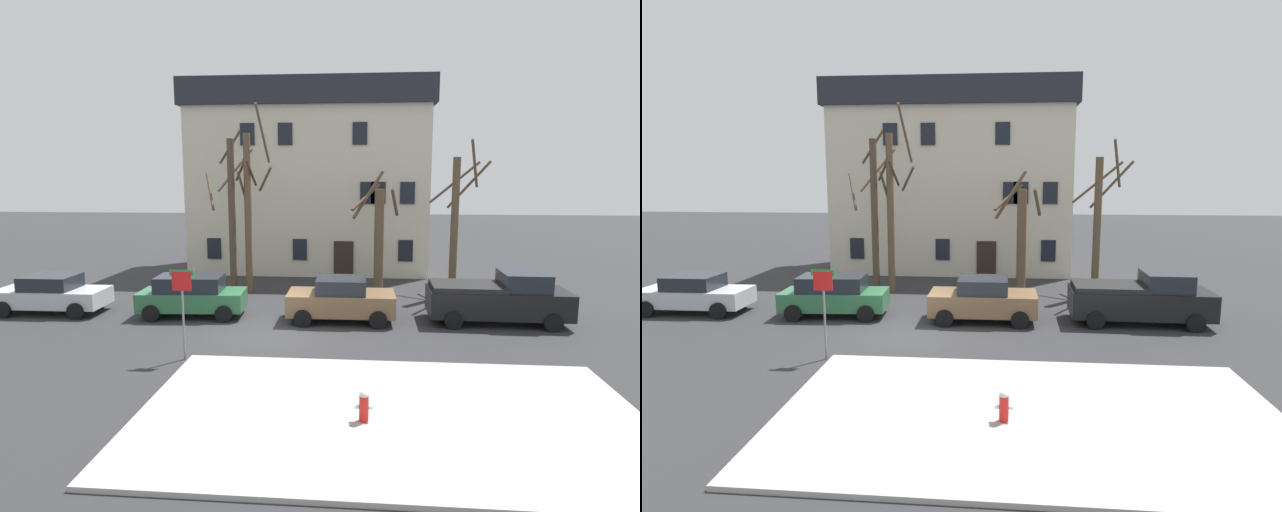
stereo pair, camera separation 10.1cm
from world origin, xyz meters
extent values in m
plane|color=#2D2D30|center=(0.00, 0.00, 0.00)|extent=(120.00, 120.00, 0.00)
cube|color=#A8A59E|center=(4.14, -6.00, 0.06)|extent=(11.99, 6.80, 0.12)
cube|color=beige|center=(0.25, 13.64, 4.80)|extent=(13.84, 6.01, 9.60)
cube|color=#23262D|center=(0.25, 13.64, 10.35)|extent=(14.34, 6.51, 1.51)
cube|color=#2D231E|center=(2.44, 10.58, 1.05)|extent=(1.10, 0.12, 2.10)
cube|color=black|center=(-5.01, 10.59, 1.60)|extent=(0.80, 0.08, 1.20)
cube|color=black|center=(-0.05, 10.59, 1.60)|extent=(0.80, 0.08, 1.20)
cube|color=black|center=(5.89, 10.59, 1.60)|extent=(0.80, 0.08, 1.20)
cube|color=black|center=(3.73, 10.59, 4.80)|extent=(0.80, 0.08, 1.20)
cube|color=black|center=(4.32, 10.59, 4.80)|extent=(0.80, 0.08, 1.20)
cube|color=black|center=(5.91, 10.59, 4.80)|extent=(0.80, 0.08, 1.20)
cube|color=black|center=(-2.93, 10.59, 8.00)|extent=(0.80, 0.08, 1.20)
cube|color=black|center=(-0.82, 10.59, 8.00)|extent=(0.80, 0.08, 1.20)
cube|color=black|center=(3.27, 10.59, 8.00)|extent=(0.80, 0.08, 1.20)
cylinder|color=#4C3D2D|center=(-2.87, 6.62, 3.74)|extent=(0.34, 0.34, 7.48)
cylinder|color=#4C3D2D|center=(-3.00, 7.11, 7.11)|extent=(1.12, 0.40, 1.66)
cylinder|color=#4C3D2D|center=(-2.32, 6.56, 5.20)|extent=(0.25, 1.21, 1.52)
cylinder|color=#4C3D2D|center=(-2.38, 7.08, 6.24)|extent=(1.08, 1.12, 1.53)
cylinder|color=#4C3D2D|center=(-1.87, 6.61, 5.86)|extent=(0.13, 2.05, 1.27)
cylinder|color=#4C3D2D|center=(-3.80, 6.20, 5.00)|extent=(0.97, 1.98, 1.73)
cylinder|color=brown|center=(-2.08, 6.64, 3.87)|extent=(0.34, 0.34, 7.73)
cylinder|color=brown|center=(-1.28, 7.07, 5.58)|extent=(1.01, 1.71, 1.24)
cylinder|color=brown|center=(-2.82, 7.32, 6.02)|extent=(1.52, 1.62, 2.15)
cylinder|color=brown|center=(-1.27, 6.50, 7.68)|extent=(0.42, 1.73, 2.64)
cylinder|color=brown|center=(4.29, 7.39, 2.54)|extent=(0.47, 0.47, 5.09)
cylinder|color=brown|center=(5.01, 7.22, 4.46)|extent=(0.54, 1.58, 1.44)
cylinder|color=brown|center=(3.75, 8.12, 4.79)|extent=(1.65, 1.30, 2.39)
cylinder|color=brown|center=(3.63, 8.07, 4.67)|extent=(1.52, 1.51, 1.36)
cylinder|color=brown|center=(7.84, 6.87, 3.30)|extent=(0.36, 0.36, 6.59)
cylinder|color=brown|center=(8.57, 7.70, 5.28)|extent=(1.81, 1.63, 2.34)
cylinder|color=brown|center=(8.58, 6.57, 6.27)|extent=(0.76, 1.63, 2.19)
cylinder|color=brown|center=(7.96, 8.03, 5.40)|extent=(2.40, 0.39, 2.08)
cube|color=#B7BABF|center=(-9.54, 2.22, 0.67)|extent=(4.53, 1.87, 0.71)
cube|color=#1E232B|center=(-9.54, 2.22, 1.32)|extent=(2.09, 1.63, 0.58)
cylinder|color=black|center=(-8.01, 3.15, 0.34)|extent=(0.68, 0.23, 0.68)
cylinder|color=black|center=(-7.99, 1.33, 0.34)|extent=(0.68, 0.23, 0.68)
cylinder|color=black|center=(-11.08, 3.11, 0.34)|extent=(0.68, 0.23, 0.68)
cylinder|color=black|center=(-11.06, 1.29, 0.34)|extent=(0.68, 0.23, 0.68)
cube|color=#2D6B42|center=(-3.44, 2.18, 0.70)|extent=(4.34, 1.96, 0.76)
cube|color=#1E232B|center=(-3.53, 2.17, 1.39)|extent=(2.72, 1.66, 0.62)
cylinder|color=black|center=(-2.05, 3.12, 0.34)|extent=(0.69, 0.26, 0.68)
cylinder|color=black|center=(-1.95, 1.41, 0.34)|extent=(0.69, 0.26, 0.68)
cylinder|color=black|center=(-4.93, 2.94, 0.34)|extent=(0.69, 0.26, 0.68)
cylinder|color=black|center=(-4.83, 1.24, 0.34)|extent=(0.69, 0.26, 0.68)
cube|color=brown|center=(2.65, 2.01, 0.74)|extent=(4.23, 1.92, 0.84)
cube|color=#1E232B|center=(2.65, 2.01, 1.45)|extent=(1.95, 1.68, 0.58)
cylinder|color=black|center=(4.08, 2.96, 0.34)|extent=(0.68, 0.23, 0.68)
cylinder|color=black|center=(4.09, 1.07, 0.34)|extent=(0.68, 0.23, 0.68)
cylinder|color=black|center=(1.21, 2.94, 0.34)|extent=(0.68, 0.23, 0.68)
cylinder|color=black|center=(1.23, 1.05, 0.34)|extent=(0.68, 0.23, 0.68)
cube|color=black|center=(8.75, 2.26, 0.83)|extent=(5.35, 2.14, 1.02)
cube|color=#1E232B|center=(9.71, 2.25, 1.69)|extent=(1.73, 1.84, 0.70)
cube|color=black|center=(7.58, 2.28, 1.44)|extent=(2.80, 2.02, 0.20)
cylinder|color=black|center=(10.57, 3.26, 0.34)|extent=(0.68, 0.23, 0.68)
cylinder|color=black|center=(10.54, 1.21, 0.34)|extent=(0.68, 0.23, 0.68)
cylinder|color=black|center=(6.96, 3.32, 0.34)|extent=(0.68, 0.23, 0.68)
cylinder|color=black|center=(6.92, 1.26, 0.34)|extent=(0.68, 0.23, 0.68)
cylinder|color=red|center=(3.53, -6.45, 0.42)|extent=(0.22, 0.22, 0.60)
sphere|color=silver|center=(3.53, -6.45, 0.74)|extent=(0.21, 0.21, 0.21)
cylinder|color=silver|center=(3.37, -6.45, 0.45)|extent=(0.10, 0.09, 0.09)
cylinder|color=silver|center=(3.69, -6.45, 0.45)|extent=(0.10, 0.09, 0.09)
cylinder|color=slate|center=(-2.06, -2.67, 1.41)|extent=(0.07, 0.07, 2.82)
cube|color=red|center=(-2.06, -2.69, 2.52)|extent=(0.60, 0.03, 0.60)
cube|color=#1E8C38|center=(-2.06, -2.65, 2.77)|extent=(0.76, 0.02, 0.18)
torus|color=black|center=(-5.32, 6.41, 0.36)|extent=(0.71, 0.15, 0.71)
torus|color=black|center=(-6.35, 6.56, 0.36)|extent=(0.71, 0.15, 0.71)
cylinder|color=maroon|center=(-5.83, 6.48, 0.58)|extent=(0.99, 0.19, 0.19)
cylinder|color=maroon|center=(-6.03, 6.51, 0.81)|extent=(0.09, 0.05, 0.45)
camera|label=1|loc=(3.42, -17.29, 5.69)|focal=28.09mm
camera|label=2|loc=(3.52, -17.28, 5.69)|focal=28.09mm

